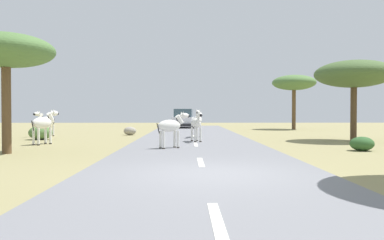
{
  "coord_description": "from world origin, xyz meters",
  "views": [
    {
      "loc": [
        -0.65,
        -9.02,
        1.49
      ],
      "look_at": [
        -0.39,
        10.09,
        1.1
      ],
      "focal_mm": 35.97,
      "sensor_mm": 36.0,
      "label": 1
    }
  ],
  "objects": [
    {
      "name": "tree_5",
      "position": [
        7.93,
        10.6,
        3.42
      ],
      "size": [
        3.96,
        3.96,
        4.14
      ],
      "color": "#4C3823",
      "rests_on": "ground_plane"
    },
    {
      "name": "ground_plane",
      "position": [
        0.0,
        0.0,
        0.0
      ],
      "size": [
        90.0,
        90.0,
        0.0
      ],
      "primitive_type": "plane",
      "color": "#8E8456"
    },
    {
      "name": "zebra_1",
      "position": [
        -7.25,
        8.74,
        0.97
      ],
      "size": [
        0.93,
        1.64,
        1.63
      ],
      "rotation": [
        0.0,
        0.0,
        5.88
      ],
      "color": "silver",
      "rests_on": "ground_plane"
    },
    {
      "name": "rock_0",
      "position": [
        -4.33,
        15.89,
        0.27
      ],
      "size": [
        0.81,
        0.62,
        0.54
      ],
      "primitive_type": "ellipsoid",
      "color": "gray",
      "rests_on": "ground_plane"
    },
    {
      "name": "bush_0",
      "position": [
        -8.58,
        11.88,
        0.38
      ],
      "size": [
        1.26,
        1.13,
        0.76
      ],
      "primitive_type": "ellipsoid",
      "color": "#4C7038",
      "rests_on": "ground_plane"
    },
    {
      "name": "tree_2",
      "position": [
        -7.12,
        4.83,
        3.65
      ],
      "size": [
        3.41,
        3.41,
        4.29
      ],
      "color": "brown",
      "rests_on": "ground_plane"
    },
    {
      "name": "zebra_0",
      "position": [
        -0.01,
        13.03,
        1.01
      ],
      "size": [
        0.48,
        1.72,
        1.62
      ],
      "rotation": [
        0.0,
        0.0,
        3.11
      ],
      "color": "silver",
      "rests_on": "road"
    },
    {
      "name": "lane_markings",
      "position": [
        -0.25,
        -1.0,
        0.05
      ],
      "size": [
        0.16,
        56.0,
        0.01
      ],
      "color": "silver",
      "rests_on": "road"
    },
    {
      "name": "bush_3",
      "position": [
        6.1,
        5.64,
        0.27
      ],
      "size": [
        0.91,
        0.82,
        0.55
      ],
      "primitive_type": "ellipsoid",
      "color": "#2D5628",
      "rests_on": "ground_plane"
    },
    {
      "name": "tree_1",
      "position": [
        8.64,
        24.15,
        4.0
      ],
      "size": [
        3.75,
        3.75,
        4.71
      ],
      "color": "brown",
      "rests_on": "ground_plane"
    },
    {
      "name": "car_0",
      "position": [
        -0.95,
        26.92,
        0.85
      ],
      "size": [
        2.28,
        4.46,
        1.74
      ],
      "rotation": [
        0.0,
        0.0,
        3.06
      ],
      "color": "silver",
      "rests_on": "road"
    },
    {
      "name": "zebra_4",
      "position": [
        -1.27,
        6.34,
        0.93
      ],
      "size": [
        1.39,
        1.05,
        1.47
      ],
      "rotation": [
        0.0,
        0.0,
        5.3
      ],
      "color": "silver",
      "rests_on": "road"
    },
    {
      "name": "zebra_2",
      "position": [
        -0.17,
        9.7,
        0.94
      ],
      "size": [
        0.63,
        1.56,
        1.49
      ],
      "rotation": [
        0.0,
        0.0,
        3.37
      ],
      "color": "silver",
      "rests_on": "road"
    },
    {
      "name": "road",
      "position": [
        -0.25,
        0.0,
        0.03
      ],
      "size": [
        6.0,
        64.0,
        0.05
      ],
      "primitive_type": "cube",
      "color": "slate",
      "rests_on": "ground_plane"
    },
    {
      "name": "zebra_3",
      "position": [
        -9.28,
        14.63,
        0.94
      ],
      "size": [
        0.99,
        1.55,
        1.58
      ],
      "rotation": [
        0.0,
        0.0,
        2.67
      ],
      "color": "silver",
      "rests_on": "ground_plane"
    }
  ]
}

